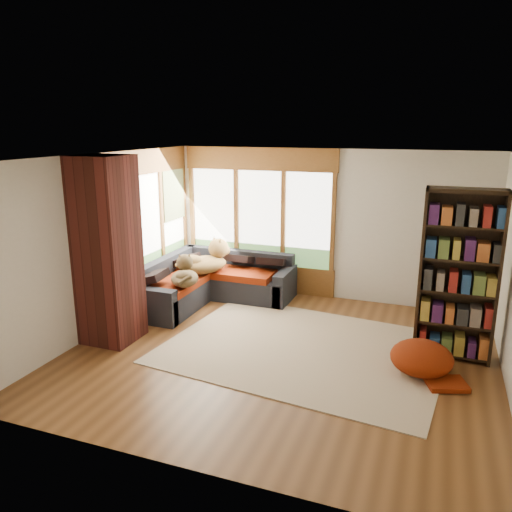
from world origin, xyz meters
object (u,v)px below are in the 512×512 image
Objects in this scene: sectional_sofa at (204,281)px; bookshelf at (458,276)px; pouf at (422,357)px; brick_chimney at (108,251)px; dog_tan at (207,257)px; dog_brindle at (185,271)px; area_rug at (304,348)px.

bookshelf is (4.09, -0.99, 0.82)m from sectional_sofa.
pouf is at bearing -119.38° from bookshelf.
brick_chimney is at bearing -97.95° from sectional_sofa.
bookshelf is at bearing -67.17° from dog_tan.
pouf is at bearing -18.81° from sectional_sofa.
dog_brindle is at bearing 177.92° from bookshelf.
brick_chimney is 2.32m from sectional_sofa.
bookshelf is (1.88, 0.44, 1.11)m from area_rug.
dog_tan is at bearing 73.51° from brick_chimney.
dog_tan is 0.72m from dog_brindle.
pouf is 3.78m from dog_brindle.
dog_brindle reaches higher than sectional_sofa.
brick_chimney is 0.71× the size of area_rug.
pouf is at bearing 6.05° from brick_chimney.
sectional_sofa is 0.60× the size of area_rug.
dog_tan reaches higher than area_rug.
pouf is 3.96m from dog_tan.
bookshelf is at bearing -9.26° from sectional_sofa.
sectional_sofa is at bearing 166.40° from bookshelf.
brick_chimney is at bearing -161.40° from dog_tan.
bookshelf is at bearing -118.10° from dog_brindle.
sectional_sofa is at bearing -20.73° from dog_brindle.
area_rug is 2.58m from dog_tan.
dog_tan reaches higher than dog_brindle.
dog_brindle is (-2.13, 0.58, 0.72)m from area_rug.
brick_chimney is 2.07m from dog_tan.
pouf reaches higher than area_rug.
bookshelf is 4.04m from dog_brindle.
bookshelf reaches higher than sectional_sofa.
pouf is (-0.34, -0.61, -0.90)m from bookshelf.
area_rug is at bearing -166.90° from bookshelf.
pouf is at bearing -6.45° from area_rug.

